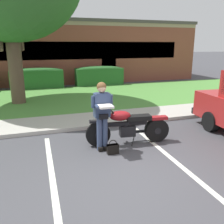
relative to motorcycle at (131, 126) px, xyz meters
The scene contains 12 objects.
ground_plane 1.57m from the motorcycle, 116.25° to the right, with size 140.00×140.00×0.00m, color #424247.
curb_strip 1.70m from the motorcycle, 113.62° to the left, with size 60.00×0.20×0.12m, color #B7B2A8.
concrete_walk 2.49m from the motorcycle, 105.62° to the left, with size 60.00×1.50×0.08m, color #B7B2A8.
grass_lawn 6.24m from the motorcycle, 96.07° to the left, with size 60.00×6.16×0.06m, color #518E3D.
stall_stripe_0 2.50m from the motorcycle, 152.41° to the right, with size 0.12×4.40×0.01m, color silver.
stall_stripe_1 1.35m from the motorcycle, 64.57° to the right, with size 0.12×4.40×0.01m, color silver.
motorcycle is the anchor object (origin of this frame).
rider_person 1.00m from the motorcycle, 167.96° to the right, with size 0.54×0.59×1.70m.
handbag 0.90m from the motorcycle, 144.22° to the right, with size 0.28×0.13×0.36m.
hedge_center_left 9.71m from the motorcycle, 101.82° to the left, with size 3.01×0.90×1.24m.
hedge_center_right 9.67m from the motorcycle, 79.15° to the left, with size 2.98×0.90×1.24m.
brick_building 14.65m from the motorcycle, 96.66° to the left, with size 22.39×8.32×4.15m.
Camera 1 is at (-1.79, -4.35, 2.56)m, focal length 39.67 mm.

